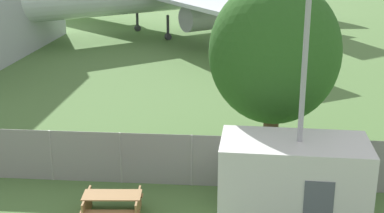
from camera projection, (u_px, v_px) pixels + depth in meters
perimeter_fence at (121, 158)px, 19.06m from camera, size 56.07×0.07×1.92m
portable_cabin at (293, 182)px, 16.33m from camera, size 4.52×2.46×2.69m
picnic_bench_open_grass at (112, 203)px, 16.89m from camera, size 1.94×1.54×0.76m
tree_near_hangar at (274, 53)px, 19.48m from camera, size 4.82×4.82×7.12m
light_mast at (305, 57)px, 15.12m from camera, size 0.44×0.44×8.70m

